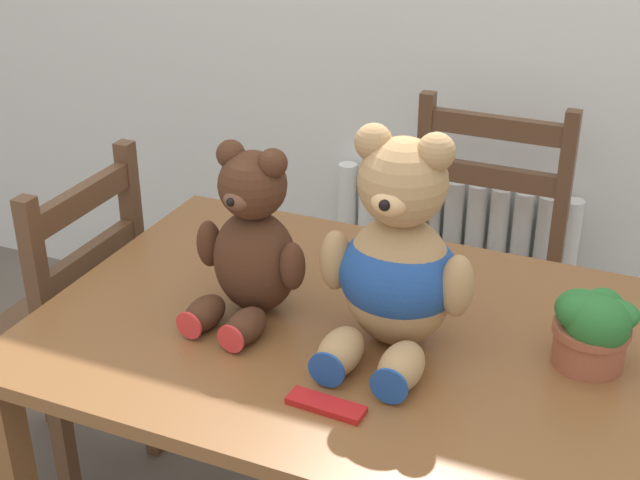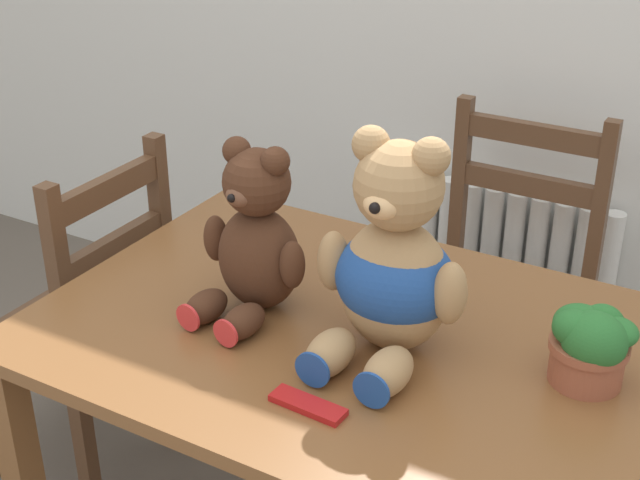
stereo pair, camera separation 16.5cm
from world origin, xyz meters
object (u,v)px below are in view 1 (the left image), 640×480
(wooden_chair_behind, at_px, (473,278))
(potted_plant, at_px, (593,326))
(wooden_chair_side, at_px, (60,340))
(teddy_bear_right, at_px, (397,264))
(teddy_bear_left, at_px, (251,244))
(chocolate_bar, at_px, (326,405))

(wooden_chair_behind, height_order, potted_plant, wooden_chair_behind)
(wooden_chair_side, height_order, teddy_bear_right, teddy_bear_right)
(wooden_chair_side, bearing_deg, teddy_bear_left, -102.39)
(teddy_bear_right, bearing_deg, wooden_chair_side, -7.50)
(teddy_bear_left, xyz_separation_m, potted_plant, (0.64, 0.08, -0.07))
(wooden_chair_behind, height_order, teddy_bear_left, teddy_bear_left)
(wooden_chair_behind, height_order, wooden_chair_side, wooden_chair_behind)
(teddy_bear_right, distance_m, chocolate_bar, 0.29)
(wooden_chair_side, distance_m, chocolate_bar, 1.02)
(wooden_chair_side, distance_m, teddy_bear_left, 0.80)
(teddy_bear_left, height_order, chocolate_bar, teddy_bear_left)
(teddy_bear_right, bearing_deg, teddy_bear_left, 1.34)
(wooden_chair_behind, xyz_separation_m, teddy_bear_left, (-0.25, -0.84, 0.45))
(potted_plant, height_order, chocolate_bar, potted_plant)
(potted_plant, relative_size, chocolate_bar, 1.10)
(wooden_chair_behind, bearing_deg, potted_plant, 116.74)
(wooden_chair_behind, distance_m, chocolate_bar, 1.12)
(teddy_bear_left, distance_m, potted_plant, 0.65)
(teddy_bear_right, bearing_deg, wooden_chair_behind, -86.12)
(wooden_chair_behind, xyz_separation_m, teddy_bear_right, (0.04, -0.84, 0.47))
(teddy_bear_left, height_order, potted_plant, teddy_bear_left)
(wooden_chair_behind, relative_size, teddy_bear_right, 2.27)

